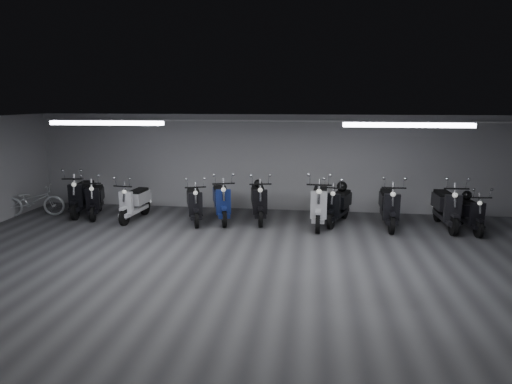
# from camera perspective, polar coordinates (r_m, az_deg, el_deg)

# --- Properties ---
(floor) EXTENTS (14.00, 10.00, 0.01)m
(floor) POSITION_cam_1_polar(r_m,az_deg,el_deg) (8.38, -1.67, -10.64)
(floor) COLOR #3B3B3E
(floor) RESTS_ON ground
(ceiling) EXTENTS (14.00, 10.00, 0.01)m
(ceiling) POSITION_cam_1_polar(r_m,az_deg,el_deg) (7.75, -1.79, 8.93)
(ceiling) COLOR gray
(ceiling) RESTS_ON ground
(back_wall) EXTENTS (14.00, 0.01, 2.80)m
(back_wall) POSITION_cam_1_polar(r_m,az_deg,el_deg) (12.83, 1.83, 3.81)
(back_wall) COLOR #9D9DA0
(back_wall) RESTS_ON ground
(front_wall) EXTENTS (14.00, 0.01, 2.80)m
(front_wall) POSITION_cam_1_polar(r_m,az_deg,el_deg) (3.42, -16.06, -20.47)
(front_wall) COLOR #9D9DA0
(front_wall) RESTS_ON ground
(fluor_strip_left) EXTENTS (2.40, 0.18, 0.08)m
(fluor_strip_left) POSITION_cam_1_polar(r_m,az_deg,el_deg) (9.63, -18.90, 8.50)
(fluor_strip_left) COLOR white
(fluor_strip_left) RESTS_ON ceiling
(fluor_strip_right) EXTENTS (2.40, 0.18, 0.08)m
(fluor_strip_right) POSITION_cam_1_polar(r_m,az_deg,el_deg) (8.83, 19.15, 8.23)
(fluor_strip_right) COLOR white
(fluor_strip_right) RESTS_ON ceiling
(conduit) EXTENTS (13.60, 0.05, 0.05)m
(conduit) POSITION_cam_1_polar(r_m,az_deg,el_deg) (12.63, 1.83, 9.25)
(conduit) COLOR white
(conduit) RESTS_ON back_wall
(scooter_0) EXTENTS (0.94, 1.97, 1.41)m
(scooter_0) POSITION_cam_1_polar(r_m,az_deg,el_deg) (13.33, -21.74, 0.24)
(scooter_0) COLOR black
(scooter_0) RESTS_ON floor
(scooter_1) EXTENTS (1.11, 1.82, 1.29)m
(scooter_1) POSITION_cam_1_polar(r_m,az_deg,el_deg) (12.98, -20.23, -0.21)
(scooter_1) COLOR black
(scooter_1) RESTS_ON floor
(scooter_2) EXTENTS (0.74, 1.77, 1.28)m
(scooter_2) POSITION_cam_1_polar(r_m,az_deg,el_deg) (12.27, -15.58, -0.60)
(scooter_2) COLOR silver
(scooter_2) RESTS_ON floor
(scooter_3) EXTENTS (1.14, 1.86, 1.31)m
(scooter_3) POSITION_cam_1_polar(r_m,az_deg,el_deg) (11.71, -8.05, -0.78)
(scooter_3) COLOR black
(scooter_3) RESTS_ON floor
(scooter_4) EXTENTS (1.18, 2.00, 1.41)m
(scooter_4) POSITION_cam_1_polar(r_m,az_deg,el_deg) (11.74, -4.52, -0.42)
(scooter_4) COLOR navy
(scooter_4) RESTS_ON floor
(scooter_5) EXTENTS (0.97, 1.95, 1.39)m
(scooter_5) POSITION_cam_1_polar(r_m,az_deg,el_deg) (11.72, 0.36, -0.46)
(scooter_5) COLOR black
(scooter_5) RESTS_ON floor
(scooter_6) EXTENTS (0.77, 2.04, 1.49)m
(scooter_6) POSITION_cam_1_polar(r_m,az_deg,el_deg) (11.36, 8.29, -0.73)
(scooter_6) COLOR silver
(scooter_6) RESTS_ON floor
(scooter_7) EXTENTS (1.17, 1.87, 1.32)m
(scooter_7) POSITION_cam_1_polar(r_m,az_deg,el_deg) (11.65, 10.72, -0.93)
(scooter_7) COLOR black
(scooter_7) RESTS_ON floor
(scooter_8) EXTENTS (0.70, 1.93, 1.42)m
(scooter_8) POSITION_cam_1_polar(r_m,az_deg,el_deg) (11.64, 16.97, -0.99)
(scooter_8) COLOR black
(scooter_8) RESTS_ON floor
(scooter_9) EXTENTS (0.67, 1.93, 1.43)m
(scooter_9) POSITION_cam_1_polar(r_m,az_deg,el_deg) (12.03, 23.58, -1.06)
(scooter_9) COLOR black
(scooter_9) RESTS_ON floor
(bicycle) EXTENTS (1.76, 1.04, 1.08)m
(bicycle) POSITION_cam_1_polar(r_m,az_deg,el_deg) (13.72, -27.10, -0.63)
(bicycle) COLOR silver
(bicycle) RESTS_ON floor
(scooter_10) EXTENTS (0.70, 1.66, 1.20)m
(scooter_10) POSITION_cam_1_polar(r_m,az_deg,el_deg) (12.03, 26.09, -1.84)
(scooter_10) COLOR black
(scooter_10) RESTS_ON floor
(helmet_0) EXTENTS (0.28, 0.28, 0.28)m
(helmet_0) POSITION_cam_1_polar(r_m,az_deg,el_deg) (11.82, 11.13, 0.72)
(helmet_0) COLOR black
(helmet_0) RESTS_ON scooter_7
(helmet_1) EXTENTS (0.23, 0.23, 0.23)m
(helmet_1) POSITION_cam_1_polar(r_m,az_deg,el_deg) (11.92, 0.27, 1.12)
(helmet_1) COLOR black
(helmet_1) RESTS_ON scooter_5
(helmet_2) EXTENTS (0.24, 0.24, 0.24)m
(helmet_2) POSITION_cam_1_polar(r_m,az_deg,el_deg) (12.17, 25.78, -0.38)
(helmet_2) COLOR black
(helmet_2) RESTS_ON scooter_10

